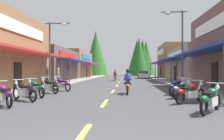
# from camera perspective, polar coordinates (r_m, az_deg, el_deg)

# --- Properties ---
(ground) EXTENTS (10.20, 75.41, 0.10)m
(ground) POSITION_cam_1_polar(r_m,az_deg,el_deg) (25.51, 1.81, -3.53)
(ground) COLOR #424244
(sidewalk_left) EXTENTS (2.37, 75.41, 0.12)m
(sidewalk_left) POSITION_cam_1_polar(r_m,az_deg,el_deg) (26.52, -11.90, -3.16)
(sidewalk_left) COLOR #9E9991
(sidewalk_left) RESTS_ON ground
(sidewalk_right) EXTENTS (2.37, 75.41, 0.12)m
(sidewalk_right) POSITION_cam_1_polar(r_m,az_deg,el_deg) (26.02, 15.80, -3.22)
(sidewalk_right) COLOR #9E9991
(sidewalk_right) RESTS_ON ground
(centerline_dashes) EXTENTS (0.16, 49.55, 0.01)m
(centerline_dashes) POSITION_cam_1_polar(r_m,az_deg,el_deg) (27.75, 2.00, -3.13)
(centerline_dashes) COLOR #E0C64C
(centerline_dashes) RESTS_ON ground
(storefront_left_middle) EXTENTS (8.00, 12.60, 4.53)m
(storefront_left_middle) POSITION_cam_1_polar(r_m,az_deg,el_deg) (33.11, -16.29, 1.29)
(storefront_left_middle) COLOR brown
(storefront_left_middle) RESTS_ON ground
(storefront_left_far) EXTENTS (10.65, 13.74, 5.37)m
(storefront_left_far) POSITION_cam_1_polar(r_m,az_deg,el_deg) (46.53, -11.93, 1.41)
(storefront_left_far) COLOR olive
(storefront_left_far) RESTS_ON ground
(storefront_right_middle) EXTENTS (8.38, 12.54, 4.50)m
(storefront_right_middle) POSITION_cam_1_polar(r_m,az_deg,el_deg) (31.74, 21.89, 1.32)
(storefront_right_middle) COLOR gray
(storefront_right_middle) RESTS_ON ground
(storefront_right_far) EXTENTS (8.71, 9.81, 6.43)m
(storefront_right_far) POSITION_cam_1_polar(r_m,az_deg,el_deg) (44.49, 16.96, 2.15)
(storefront_right_far) COLOR olive
(storefront_right_far) RESTS_ON ground
(streetlamp_left) EXTENTS (2.12, 0.30, 5.52)m
(streetlamp_left) POSITION_cam_1_polar(r_m,az_deg,el_deg) (19.05, -14.95, 6.46)
(streetlamp_left) COLOR #474C51
(streetlamp_left) RESTS_ON ground
(streetlamp_right) EXTENTS (2.12, 0.30, 6.39)m
(streetlamp_right) POSITION_cam_1_polar(r_m,az_deg,el_deg) (18.91, 16.93, 8.01)
(streetlamp_right) COLOR #474C51
(streetlamp_right) RESTS_ON ground
(motorcycle_parked_right_0) EXTENTS (1.35, 1.78, 1.04)m
(motorcycle_parked_right_0) POSITION_cam_1_polar(r_m,az_deg,el_deg) (8.45, 24.35, -6.87)
(motorcycle_parked_right_0) COLOR black
(motorcycle_parked_right_0) RESTS_ON ground
(motorcycle_parked_right_1) EXTENTS (1.73, 1.42, 1.04)m
(motorcycle_parked_right_1) POSITION_cam_1_polar(r_m,az_deg,el_deg) (10.53, 19.76, -5.53)
(motorcycle_parked_right_1) COLOR black
(motorcycle_parked_right_1) RESTS_ON ground
(motorcycle_parked_right_2) EXTENTS (1.45, 1.71, 1.04)m
(motorcycle_parked_right_2) POSITION_cam_1_polar(r_m,az_deg,el_deg) (12.34, 17.76, -4.72)
(motorcycle_parked_right_2) COLOR black
(motorcycle_parked_right_2) RESTS_ON ground
(motorcycle_parked_right_3) EXTENTS (1.36, 1.77, 1.04)m
(motorcycle_parked_right_3) POSITION_cam_1_polar(r_m,az_deg,el_deg) (14.02, 16.57, -4.16)
(motorcycle_parked_right_3) COLOR black
(motorcycle_parked_right_3) RESTS_ON ground
(motorcycle_parked_left_0) EXTENTS (1.62, 1.54, 1.04)m
(motorcycle_parked_left_0) POSITION_cam_1_polar(r_m,az_deg,el_deg) (10.22, -26.42, -5.69)
(motorcycle_parked_left_0) COLOR black
(motorcycle_parked_left_0) RESTS_ON ground
(motorcycle_parked_left_1) EXTENTS (1.83, 1.27, 1.04)m
(motorcycle_parked_left_1) POSITION_cam_1_polar(r_m,az_deg,el_deg) (11.53, -21.87, -5.05)
(motorcycle_parked_left_1) COLOR black
(motorcycle_parked_left_1) RESTS_ON ground
(motorcycle_parked_left_2) EXTENTS (1.66, 1.50, 1.04)m
(motorcycle_parked_left_2) POSITION_cam_1_polar(r_m,az_deg,el_deg) (12.94, -19.29, -4.51)
(motorcycle_parked_left_2) COLOR black
(motorcycle_parked_left_2) RESTS_ON ground
(motorcycle_parked_left_3) EXTENTS (1.74, 1.40, 1.04)m
(motorcycle_parked_left_3) POSITION_cam_1_polar(r_m,az_deg,el_deg) (14.79, -16.06, -3.95)
(motorcycle_parked_left_3) COLOR black
(motorcycle_parked_left_3) RESTS_ON ground
(motorcycle_parked_left_4) EXTENTS (1.76, 1.39, 1.04)m
(motorcycle_parked_left_4) POSITION_cam_1_polar(r_m,az_deg,el_deg) (16.20, -12.98, -3.61)
(motorcycle_parked_left_4) COLOR black
(motorcycle_parked_left_4) RESTS_ON ground
(rider_cruising_lead) EXTENTS (0.60, 2.14, 1.57)m
(rider_cruising_lead) POSITION_cam_1_polar(r_m,az_deg,el_deg) (13.85, 4.11, -3.53)
(rider_cruising_lead) COLOR black
(rider_cruising_lead) RESTS_ON ground
(rider_cruising_trailing) EXTENTS (0.60, 2.14, 1.57)m
(rider_cruising_trailing) POSITION_cam_1_polar(r_m,az_deg,el_deg) (31.60, 0.82, -1.58)
(rider_cruising_trailing) COLOR black
(rider_cruising_trailing) RESTS_ON ground
(pedestrian_by_shop) EXTENTS (0.35, 0.55, 1.62)m
(pedestrian_by_shop) POSITION_cam_1_polar(r_m,az_deg,el_deg) (29.05, -11.14, -1.17)
(pedestrian_by_shop) COLOR #726659
(pedestrian_by_shop) RESTS_ON ground
(pedestrian_waiting) EXTENTS (0.43, 0.46, 1.81)m
(pedestrian_waiting) POSITION_cam_1_polar(r_m,az_deg,el_deg) (22.46, -16.51, -1.16)
(pedestrian_waiting) COLOR black
(pedestrian_waiting) RESTS_ON ground
(pedestrian_strolling) EXTENTS (0.26, 0.57, 1.73)m
(pedestrian_strolling) POSITION_cam_1_polar(r_m,az_deg,el_deg) (22.31, -13.83, -1.31)
(pedestrian_strolling) COLOR #333F8C
(pedestrian_strolling) RESTS_ON ground
(parked_car_curbside) EXTENTS (2.29, 4.41, 1.40)m
(parked_car_curbside) POSITION_cam_1_polar(r_m,az_deg,el_deg) (40.36, 8.22, -1.21)
(parked_car_curbside) COLOR silver
(parked_car_curbside) RESTS_ON ground
(treeline_backdrop) EXTENTS (20.98, 10.53, 12.80)m
(treeline_backdrop) POSITION_cam_1_polar(r_m,az_deg,el_deg) (62.32, 3.74, 3.67)
(treeline_backdrop) COLOR #226323
(treeline_backdrop) RESTS_ON ground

